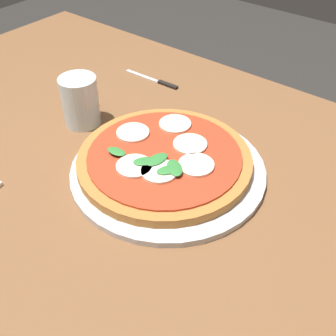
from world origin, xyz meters
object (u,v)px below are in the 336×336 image
pizza (164,159)px  glass_cup (80,101)px  knife (158,81)px  serving_tray (168,170)px  dining_table (138,219)px

pizza → glass_cup: (-0.23, 0.01, 0.03)m
knife → serving_tray: bearing=-47.2°
dining_table → serving_tray: serving_tray is taller
knife → glass_cup: (-0.01, -0.23, 0.05)m
serving_tray → glass_cup: glass_cup is taller
dining_table → glass_cup: 0.27m
dining_table → pizza: (0.02, 0.06, 0.12)m
dining_table → knife: (-0.20, 0.31, 0.10)m
serving_tray → pizza: 0.02m
pizza → knife: pizza is taller
dining_table → knife: 0.38m
dining_table → pizza: size_ratio=4.72×
glass_cup → knife: bearing=86.8°
dining_table → serving_tray: size_ratio=4.24×
pizza → knife: 0.33m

